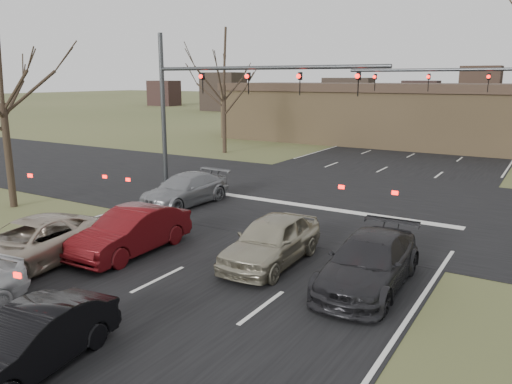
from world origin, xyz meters
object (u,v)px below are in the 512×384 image
at_px(building, 459,116).
at_px(mast_arm_near, 213,92).
at_px(car_black_hatch, 30,342).
at_px(car_grey_ahead, 185,190).
at_px(car_silver_suv, 30,244).
at_px(car_silver_ahead, 272,240).
at_px(mast_arm_far, 494,92).
at_px(car_red_ahead, 131,231).
at_px(car_charcoal_sedan, 369,262).

relative_size(building, mast_arm_near, 3.50).
height_order(car_black_hatch, car_grey_ahead, car_grey_ahead).
distance_m(car_silver_suv, car_silver_ahead, 7.50).
bearing_deg(building, car_silver_ahead, -89.76).
distance_m(building, car_silver_ahead, 32.16).
height_order(building, mast_arm_near, mast_arm_near).
height_order(mast_arm_near, mast_arm_far, same).
xyz_separation_m(car_silver_suv, car_black_hatch, (5.16, -3.60, -0.08)).
height_order(building, car_silver_ahead, building).
bearing_deg(mast_arm_far, car_silver_ahead, -103.33).
distance_m(car_grey_ahead, car_red_ahead, 6.66).
xyz_separation_m(mast_arm_near, car_black_hatch, (6.24, -14.80, -4.43)).
distance_m(building, mast_arm_near, 26.14).
distance_m(mast_arm_near, car_silver_ahead, 11.10).
height_order(car_silver_suv, car_red_ahead, car_red_ahead).
xyz_separation_m(building, car_silver_ahead, (0.13, -32.10, -1.90)).
bearing_deg(car_silver_ahead, mast_arm_far, 74.45).
xyz_separation_m(building, car_charcoal_sedan, (3.35, -32.27, -1.94)).
distance_m(mast_arm_near, car_silver_suv, 12.06).
relative_size(car_black_hatch, car_red_ahead, 0.86).
bearing_deg(car_grey_ahead, mast_arm_far, 50.84).
xyz_separation_m(car_grey_ahead, car_silver_ahead, (7.16, -4.50, 0.06)).
relative_size(mast_arm_far, car_silver_ahead, 2.46).
height_order(mast_arm_near, car_silver_suv, mast_arm_near).
relative_size(mast_arm_near, car_black_hatch, 3.10).
bearing_deg(car_charcoal_sedan, building, 94.05).
bearing_deg(car_grey_ahead, car_silver_suv, -81.62).
bearing_deg(car_black_hatch, mast_arm_near, 104.88).
distance_m(car_black_hatch, car_charcoal_sedan, 8.69).
xyz_separation_m(car_charcoal_sedan, car_red_ahead, (-7.69, -1.43, 0.03)).
bearing_deg(car_silver_ahead, car_grey_ahead, 145.66).
height_order(car_grey_ahead, car_red_ahead, car_red_ahead).
bearing_deg(car_black_hatch, mast_arm_far, 70.22).
distance_m(building, car_grey_ahead, 28.55).
bearing_deg(car_black_hatch, car_charcoal_sedan, 52.02).
xyz_separation_m(car_silver_suv, car_silver_ahead, (6.28, 4.09, 0.04)).
relative_size(car_charcoal_sedan, car_red_ahead, 1.09).
bearing_deg(building, car_silver_suv, -99.64).
xyz_separation_m(building, mast_arm_far, (4.18, -15.00, 2.35)).
bearing_deg(car_red_ahead, building, 80.58).
relative_size(mast_arm_near, mast_arm_far, 1.09).
relative_size(car_black_hatch, car_grey_ahead, 0.80).
height_order(car_black_hatch, car_silver_ahead, car_silver_ahead).
bearing_deg(building, car_red_ahead, -97.34).
distance_m(car_silver_suv, car_charcoal_sedan, 10.28).
xyz_separation_m(mast_arm_far, car_silver_suv, (-10.33, -21.19, -4.29)).
bearing_deg(car_charcoal_sedan, car_grey_ahead, 153.93).
relative_size(car_black_hatch, car_charcoal_sedan, 0.78).
distance_m(mast_arm_near, car_black_hatch, 16.66).
xyz_separation_m(mast_arm_near, car_grey_ahead, (0.20, -2.60, -4.36)).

